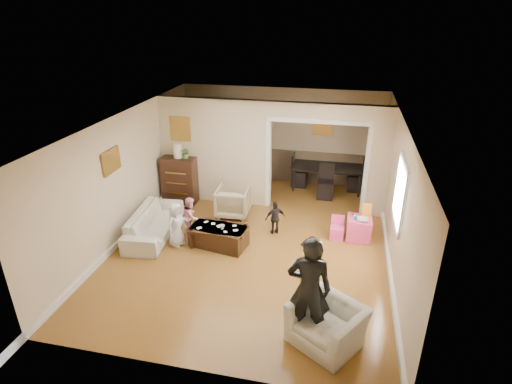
% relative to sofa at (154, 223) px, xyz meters
% --- Properties ---
extents(floor, '(7.00, 7.00, 0.00)m').
position_rel_sofa_xyz_m(floor, '(2.17, 0.19, -0.28)').
color(floor, '#A17129').
rests_on(floor, ground).
extents(partition_left, '(2.75, 0.18, 2.60)m').
position_rel_sofa_xyz_m(partition_left, '(0.80, 1.99, 1.02)').
color(partition_left, '#C9B793').
rests_on(partition_left, ground).
extents(partition_right, '(0.55, 0.18, 2.60)m').
position_rel_sofa_xyz_m(partition_right, '(4.65, 1.99, 1.02)').
color(partition_right, '#C9B793').
rests_on(partition_right, ground).
extents(partition_header, '(2.22, 0.18, 0.35)m').
position_rel_sofa_xyz_m(partition_header, '(3.27, 1.99, 2.14)').
color(partition_header, '#C9B793').
rests_on(partition_header, partition_right).
extents(window_pane, '(0.03, 0.95, 1.10)m').
position_rel_sofa_xyz_m(window_pane, '(4.90, -0.21, 1.27)').
color(window_pane, white).
rests_on(window_pane, ground).
extents(framed_art_partition, '(0.45, 0.03, 0.55)m').
position_rel_sofa_xyz_m(framed_art_partition, '(-0.03, 1.89, 1.57)').
color(framed_art_partition, brown).
rests_on(framed_art_partition, partition_left).
extents(framed_art_sofa_wall, '(0.03, 0.55, 0.40)m').
position_rel_sofa_xyz_m(framed_art_sofa_wall, '(-0.54, -0.41, 1.52)').
color(framed_art_sofa_wall, brown).
extents(framed_art_alcove, '(0.45, 0.03, 0.55)m').
position_rel_sofa_xyz_m(framed_art_alcove, '(3.27, 3.63, 1.42)').
color(framed_art_alcove, brown).
extents(sofa, '(0.95, 2.01, 0.57)m').
position_rel_sofa_xyz_m(sofa, '(0.00, 0.00, 0.00)').
color(sofa, beige).
rests_on(sofa, ground).
extents(armchair_back, '(0.77, 0.79, 0.69)m').
position_rel_sofa_xyz_m(armchair_back, '(1.42, 1.26, 0.06)').
color(armchair_back, tan).
rests_on(armchair_back, ground).
extents(armchair_front, '(1.29, 1.25, 0.64)m').
position_rel_sofa_xyz_m(armchair_front, '(3.83, -2.38, 0.03)').
color(armchair_front, beige).
rests_on(armchair_front, ground).
extents(dresser, '(0.85, 0.48, 1.17)m').
position_rel_sofa_xyz_m(dresser, '(-0.07, 1.73, 0.30)').
color(dresser, '#321B0F').
rests_on(dresser, ground).
extents(table_lamp, '(0.22, 0.22, 0.36)m').
position_rel_sofa_xyz_m(table_lamp, '(-0.07, 1.73, 1.06)').
color(table_lamp, beige).
rests_on(table_lamp, dresser).
extents(potted_plant, '(0.25, 0.22, 0.28)m').
position_rel_sofa_xyz_m(potted_plant, '(0.13, 1.73, 1.02)').
color(potted_plant, '#4D7E38').
rests_on(potted_plant, dresser).
extents(coffee_table, '(1.23, 0.77, 0.43)m').
position_rel_sofa_xyz_m(coffee_table, '(1.50, -0.14, -0.07)').
color(coffee_table, '#321E10').
rests_on(coffee_table, ground).
extents(coffee_cup, '(0.11, 0.11, 0.09)m').
position_rel_sofa_xyz_m(coffee_cup, '(1.60, -0.19, 0.19)').
color(coffee_cup, white).
rests_on(coffee_cup, coffee_table).
extents(play_table, '(0.51, 0.51, 0.48)m').
position_rel_sofa_xyz_m(play_table, '(4.32, 0.78, -0.04)').
color(play_table, '#ED3E79').
rests_on(play_table, ground).
extents(cereal_box, '(0.20, 0.07, 0.30)m').
position_rel_sofa_xyz_m(cereal_box, '(4.44, 0.88, 0.35)').
color(cereal_box, gold).
rests_on(cereal_box, play_table).
extents(cyan_cup, '(0.08, 0.08, 0.08)m').
position_rel_sofa_xyz_m(cyan_cup, '(4.22, 0.73, 0.24)').
color(cyan_cup, '#2AB9D2').
rests_on(cyan_cup, play_table).
extents(toy_block, '(0.10, 0.08, 0.05)m').
position_rel_sofa_xyz_m(toy_block, '(4.20, 0.90, 0.23)').
color(toy_block, red).
rests_on(toy_block, play_table).
extents(play_bowl, '(0.24, 0.24, 0.06)m').
position_rel_sofa_xyz_m(play_bowl, '(4.37, 0.66, 0.23)').
color(play_bowl, silver).
rests_on(play_bowl, play_table).
extents(dining_table, '(1.91, 1.07, 0.67)m').
position_rel_sofa_xyz_m(dining_table, '(3.49, 3.35, 0.05)').
color(dining_table, black).
rests_on(dining_table, ground).
extents(adult_person, '(0.65, 0.45, 1.74)m').
position_rel_sofa_xyz_m(adult_person, '(3.54, -2.36, 0.59)').
color(adult_person, black).
rests_on(adult_person, ground).
extents(child_kneel_a, '(0.45, 0.54, 0.95)m').
position_rel_sofa_xyz_m(child_kneel_a, '(0.65, -0.29, 0.19)').
color(child_kneel_a, silver).
rests_on(child_kneel_a, ground).
extents(child_kneel_b, '(0.40, 0.48, 0.89)m').
position_rel_sofa_xyz_m(child_kneel_b, '(0.80, 0.16, 0.16)').
color(child_kneel_b, pink).
rests_on(child_kneel_b, ground).
extents(child_toddler, '(0.48, 0.38, 0.76)m').
position_rel_sofa_xyz_m(child_toddler, '(2.55, 0.61, 0.10)').
color(child_toddler, black).
rests_on(child_toddler, ground).
extents(craft_papers, '(0.87, 0.42, 0.00)m').
position_rel_sofa_xyz_m(craft_papers, '(1.48, -0.12, 0.15)').
color(craft_papers, white).
rests_on(craft_papers, coffee_table).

